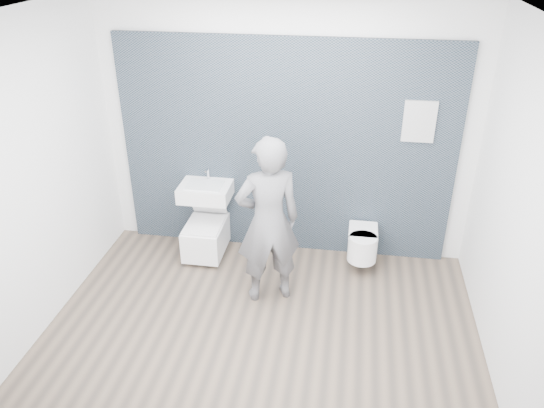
% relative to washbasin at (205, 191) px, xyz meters
% --- Properties ---
extents(ground, '(4.00, 4.00, 0.00)m').
position_rel_washbasin_xyz_m(ground, '(0.84, -1.23, -0.76)').
color(ground, brown).
rests_on(ground, ground).
extents(room_shell, '(4.00, 4.00, 4.00)m').
position_rel_washbasin_xyz_m(room_shell, '(0.84, -1.23, 0.98)').
color(room_shell, silver).
rests_on(room_shell, ground).
extents(tile_wall, '(3.60, 0.06, 2.40)m').
position_rel_washbasin_xyz_m(tile_wall, '(0.84, 0.24, -0.76)').
color(tile_wall, black).
rests_on(tile_wall, ground).
extents(washbasin, '(0.56, 0.42, 0.42)m').
position_rel_washbasin_xyz_m(washbasin, '(0.00, 0.00, 0.00)').
color(washbasin, white).
rests_on(washbasin, ground).
extents(toilet_square, '(0.42, 0.60, 0.75)m').
position_rel_washbasin_xyz_m(toilet_square, '(-0.00, -0.09, -0.51)').
color(toilet_square, white).
rests_on(toilet_square, ground).
extents(toilet_rounded, '(0.31, 0.54, 0.29)m').
position_rel_washbasin_xyz_m(toilet_rounded, '(1.75, -0.06, -0.46)').
color(toilet_rounded, white).
rests_on(toilet_rounded, ground).
extents(info_placard, '(0.32, 0.03, 0.43)m').
position_rel_washbasin_xyz_m(info_placard, '(2.20, 0.19, -0.76)').
color(info_placard, white).
rests_on(info_placard, ground).
extents(visitor, '(0.74, 0.62, 1.72)m').
position_rel_washbasin_xyz_m(visitor, '(0.82, -0.73, 0.10)').
color(visitor, slate).
rests_on(visitor, ground).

